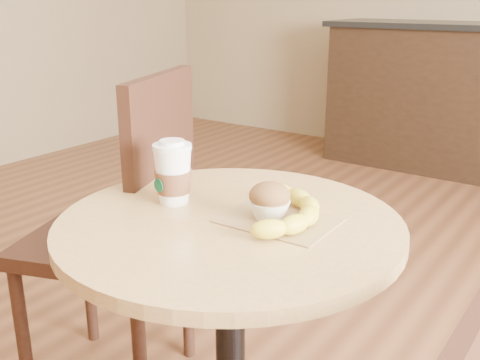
{
  "coord_description": "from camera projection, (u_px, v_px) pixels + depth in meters",
  "views": [
    {
      "loc": [
        0.79,
        -0.95,
        1.22
      ],
      "look_at": [
        0.12,
        0.01,
        0.83
      ],
      "focal_mm": 42.0,
      "sensor_mm": 36.0,
      "label": 1
    }
  ],
  "objects": [
    {
      "name": "cafe_table",
      "position": [
        230.0,
        298.0,
        1.29
      ],
      "size": [
        0.76,
        0.76,
        0.75
      ],
      "color": "black",
      "rests_on": "ground"
    },
    {
      "name": "chair_left",
      "position": [
        125.0,
        226.0,
        1.68
      ],
      "size": [
        0.57,
        0.57,
        1.02
      ],
      "rotation": [
        0.0,
        0.0,
        -1.23
      ],
      "color": "#331B12",
      "rests_on": "ground"
    },
    {
      "name": "kraft_bag",
      "position": [
        279.0,
        220.0,
        1.22
      ],
      "size": [
        0.24,
        0.18,
        0.0
      ],
      "primitive_type": "cube",
      "rotation": [
        0.0,
        0.0,
        0.02
      ],
      "color": "olive",
      "rests_on": "cafe_table"
    },
    {
      "name": "coffee_cup",
      "position": [
        173.0,
        175.0,
        1.31
      ],
      "size": [
        0.09,
        0.09,
        0.15
      ],
      "rotation": [
        0.0,
        0.0,
        -0.15
      ],
      "color": "white",
      "rests_on": "cafe_table"
    },
    {
      "name": "muffin",
      "position": [
        270.0,
        201.0,
        1.22
      ],
      "size": [
        0.09,
        0.09,
        0.08
      ],
      "color": "white",
      "rests_on": "kraft_bag"
    },
    {
      "name": "banana",
      "position": [
        281.0,
        211.0,
        1.22
      ],
      "size": [
        0.29,
        0.34,
        0.04
      ],
      "primitive_type": null,
      "rotation": [
        0.0,
        0.0,
        0.37
      ],
      "color": "yellow",
      "rests_on": "kraft_bag"
    }
  ]
}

